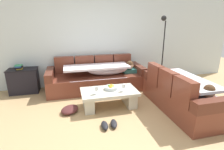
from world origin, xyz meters
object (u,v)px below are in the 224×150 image
Objects in this scene: couch_near_window at (182,94)px; side_cabinet at (24,81)px; wine_glass_near_right at (124,86)px; floor_lamp at (163,47)px; pair_of_shoes at (109,125)px; crumpled_garment at (70,109)px; fruit_bowl at (111,87)px; open_magazine at (125,89)px; book_stack_on_cabinet at (19,67)px; couch_along_wall at (98,77)px; coffee_table at (109,96)px; wine_glass_near_left at (97,89)px.

couch_near_window is 2.71× the size of side_cabinet.
wine_glass_near_right is 1.98m from floor_lamp.
couch_near_window is at bearing -27.98° from side_cabinet.
pair_of_shoes is 0.98m from crumpled_garment.
floor_lamp is (1.73, 0.95, 0.69)m from fruit_bowl.
side_cabinet is (-2.25, 1.46, -0.17)m from wine_glass_near_right.
open_magazine is (0.29, -0.08, -0.04)m from fruit_bowl.
pair_of_shoes is at bearing -48.53° from book_stack_on_cabinet.
couch_along_wall is 2.00m from floor_lamp.
couch_along_wall is at bearing 92.47° from coffee_table.
book_stack_on_cabinet is (-2.32, 1.46, 0.20)m from wine_glass_near_right.
coffee_table is 0.87m from crumpled_garment.
couch_along_wall is 1.11m from coffee_table.
wine_glass_near_right is 2.75m from book_stack_on_cabinet.
floor_lamp reaches higher than couch_near_window.
floor_lamp is at bearing 29.55° from coffee_table.
coffee_table is 7.23× the size of wine_glass_near_right.
floor_lamp is 3.03m from crumpled_garment.
floor_lamp is 4.88× the size of crumpled_garment.
coffee_table is at bearing -34.07° from side_cabinet.
floor_lamp is (0.32, 1.50, 0.78)m from couch_near_window.
couch_along_wall is 3.57× the size of side_cabinet.
book_stack_on_cabinet is at bearing 148.60° from fruit_bowl.
couch_along_wall is 9.18× the size of open_magazine.
couch_along_wall is 1.20m from open_magazine.
wine_glass_near_right is 0.17m from open_magazine.
fruit_bowl reaches higher than crumpled_garment.
wine_glass_near_left is at bearing -41.08° from side_cabinet.
wine_glass_near_right is at bearing 53.84° from pair_of_shoes.
book_stack_on_cabinet is 3.86m from floor_lamp.
coffee_table reaches higher than pair_of_shoes.
couch_near_window is at bearing -11.59° from wine_glass_near_left.
wine_glass_near_left is at bearing -152.00° from fruit_bowl.
couch_near_window is 4.88× the size of crumpled_garment.
book_stack_on_cabinet is 0.12× the size of floor_lamp.
floor_lamp reaches higher than wine_glass_near_right.
book_stack_on_cabinet reaches higher than fruit_bowl.
pair_of_shoes is (-1.96, -1.78, -1.07)m from floor_lamp.
fruit_bowl is 0.70× the size of crumpled_garment.
couch_along_wall and couch_near_window have the same top height.
open_magazine is at bearing 9.66° from wine_glass_near_left.
wine_glass_near_left reaches higher than fruit_bowl.
coffee_table is at bearing 76.66° from pair_of_shoes.
pair_of_shoes is at bearing -137.89° from floor_lamp.
fruit_bowl is at bearing 44.44° from coffee_table.
couch_near_window is at bearing -36.22° from open_magazine.
side_cabinet is at bearing 62.02° from couch_near_window.
coffee_table is at bearing 155.88° from wine_glass_near_right.
couch_near_window is 2.37m from crumpled_garment.
crumpled_garment is (-2.63, -1.06, -1.06)m from floor_lamp.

